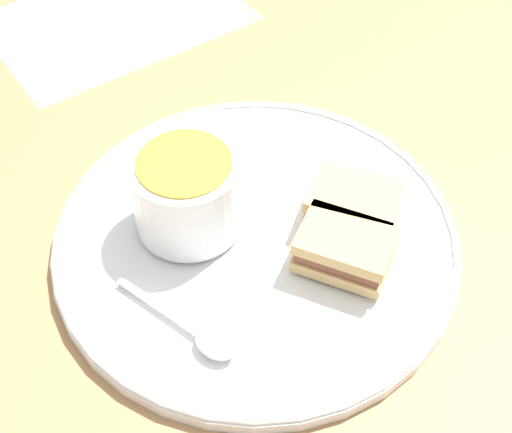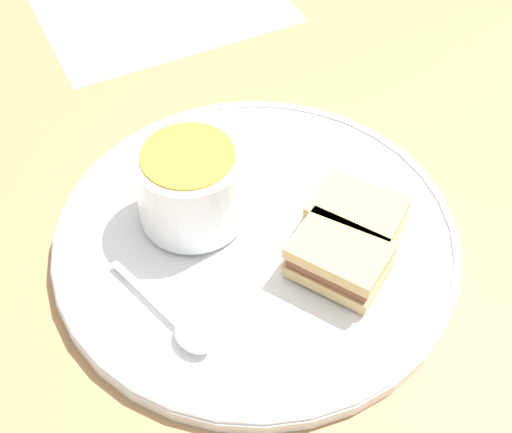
{
  "view_description": "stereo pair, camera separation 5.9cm",
  "coord_description": "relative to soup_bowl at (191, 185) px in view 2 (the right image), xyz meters",
  "views": [
    {
      "loc": [
        -0.38,
        0.07,
        0.49
      ],
      "look_at": [
        0.0,
        0.0,
        0.04
      ],
      "focal_mm": 50.0,
      "sensor_mm": 36.0,
      "label": 1
    },
    {
      "loc": [
        -0.39,
        0.01,
        0.49
      ],
      "look_at": [
        0.0,
        0.0,
        0.04
      ],
      "focal_mm": 50.0,
      "sensor_mm": 36.0,
      "label": 2
    }
  ],
  "objects": [
    {
      "name": "spoon",
      "position": [
        -0.12,
        0.0,
        -0.03
      ],
      "size": [
        0.1,
        0.09,
        0.01
      ],
      "rotation": [
        0.0,
        0.0,
        10.16
      ],
      "color": "silver",
      "rests_on": "plate"
    },
    {
      "name": "sandwich_half_near",
      "position": [
        -0.07,
        -0.12,
        -0.02
      ],
      "size": [
        0.09,
        0.09,
        0.03
      ],
      "rotation": [
        0.0,
        0.0,
        4.13
      ],
      "color": "tan",
      "rests_on": "plate"
    },
    {
      "name": "menu_sheet",
      "position": [
        0.34,
        0.04,
        -0.05
      ],
      "size": [
        0.3,
        0.34,
        0.0
      ],
      "rotation": [
        0.0,
        0.0,
        0.42
      ],
      "color": "white",
      "rests_on": "ground_plane"
    },
    {
      "name": "ground_plane",
      "position": [
        -0.02,
        -0.05,
        -0.05
      ],
      "size": [
        2.4,
        2.4,
        0.0
      ],
      "primitive_type": "plane",
      "color": "#9E754C"
    },
    {
      "name": "plate",
      "position": [
        -0.02,
        -0.05,
        -0.04
      ],
      "size": [
        0.35,
        0.35,
        0.02
      ],
      "color": "white",
      "rests_on": "ground_plane"
    },
    {
      "name": "sandwich_half_far",
      "position": [
        -0.02,
        -0.14,
        -0.02
      ],
      "size": [
        0.08,
        0.09,
        0.03
      ],
      "rotation": [
        0.0,
        0.0,
        4.2
      ],
      "color": "tan",
      "rests_on": "plate"
    },
    {
      "name": "soup_bowl",
      "position": [
        0.0,
        0.0,
        0.0
      ],
      "size": [
        0.09,
        0.09,
        0.07
      ],
      "color": "white",
      "rests_on": "plate"
    }
  ]
}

